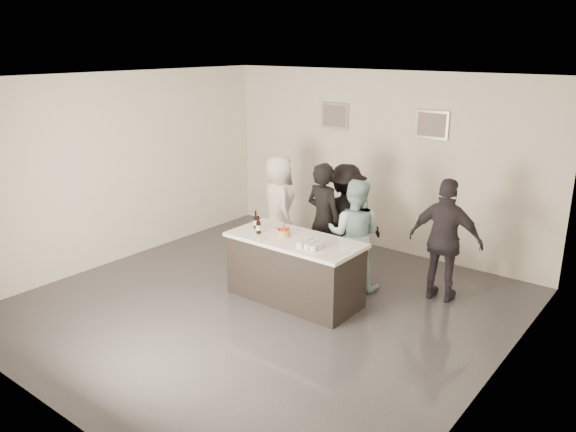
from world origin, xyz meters
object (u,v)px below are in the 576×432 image
object	(u,v)px
cake	(283,233)
person_main_blue	(354,235)
beer_bottle_a	(256,219)
person_guest_back	(345,217)
person_guest_right	(445,240)
beer_bottle_b	(258,224)
person_guest_left	(279,205)
person_main_black	(324,220)
bar_counter	(295,269)

from	to	relation	value
cake	person_main_blue	world-z (taller)	person_main_blue
beer_bottle_a	person_guest_back	size ratio (longest dim) A/B	0.16
beer_bottle_a	person_guest_back	world-z (taller)	person_guest_back
cake	person_guest_right	distance (m)	2.20
person_guest_right	person_main_blue	bearing A→B (deg)	13.82
cake	beer_bottle_a	size ratio (longest dim) A/B	0.75
person_guest_back	cake	bearing A→B (deg)	60.01
beer_bottle_b	person_guest_left	xyz separation A→B (m)	(-0.80, 1.44, -0.19)
person_main_blue	person_guest_left	world-z (taller)	person_guest_left
beer_bottle_b	person_main_black	size ratio (longest dim) A/B	0.15
person_main_black	person_guest_back	size ratio (longest dim) A/B	1.05
person_guest_right	cake	bearing A→B (deg)	30.12
person_main_black	beer_bottle_b	bearing A→B (deg)	82.63
cake	person_guest_left	bearing A→B (deg)	130.85
cake	person_main_black	bearing A→B (deg)	89.98
person_guest_back	person_main_blue	bearing A→B (deg)	105.55
beer_bottle_b	person_main_blue	bearing A→B (deg)	47.32
cake	beer_bottle_b	bearing A→B (deg)	-157.97
bar_counter	person_guest_left	size ratio (longest dim) A/B	1.11
bar_counter	person_guest_right	world-z (taller)	person_guest_right
beer_bottle_a	person_guest_back	bearing A→B (deg)	67.21
bar_counter	person_guest_back	xyz separation A→B (m)	(-0.10, 1.42, 0.38)
cake	person_main_blue	bearing A→B (deg)	55.55
cake	person_guest_right	size ratio (longest dim) A/B	0.11
beer_bottle_a	person_guest_right	bearing A→B (deg)	29.28
person_guest_right	bar_counter	bearing A→B (deg)	32.75
beer_bottle_b	person_guest_back	bearing A→B (deg)	75.13
cake	person_main_black	size ratio (longest dim) A/B	0.11
bar_counter	beer_bottle_b	world-z (taller)	beer_bottle_b
beer_bottle_b	person_main_blue	world-z (taller)	person_main_blue
person_guest_right	person_guest_back	world-z (taller)	person_guest_right
cake	person_main_blue	distance (m)	1.07
bar_counter	beer_bottle_a	size ratio (longest dim) A/B	7.15
beer_bottle_b	person_guest_back	xyz separation A→B (m)	(0.42, 1.57, -0.20)
bar_counter	beer_bottle_a	bearing A→B (deg)	-179.89
bar_counter	person_guest_left	xyz separation A→B (m)	(-1.31, 1.29, 0.39)
beer_bottle_b	person_guest_right	world-z (taller)	person_guest_right
cake	person_guest_back	xyz separation A→B (m)	(0.09, 1.44, -0.11)
beer_bottle_a	beer_bottle_b	size ratio (longest dim) A/B	1.00
person_guest_back	person_main_black	bearing A→B (deg)	52.77
bar_counter	beer_bottle_a	distance (m)	0.90
person_main_black	person_guest_back	bearing A→B (deg)	-91.58
beer_bottle_b	person_guest_left	world-z (taller)	person_guest_left
person_main_black	person_main_blue	world-z (taller)	person_main_black
person_guest_left	beer_bottle_b	bearing A→B (deg)	155.26
person_main_black	person_main_blue	distance (m)	0.61
person_guest_left	person_guest_right	distance (m)	2.90
person_main_blue	beer_bottle_b	bearing A→B (deg)	28.28
person_main_blue	cake	bearing A→B (deg)	36.50
bar_counter	beer_bottle_b	size ratio (longest dim) A/B	7.15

